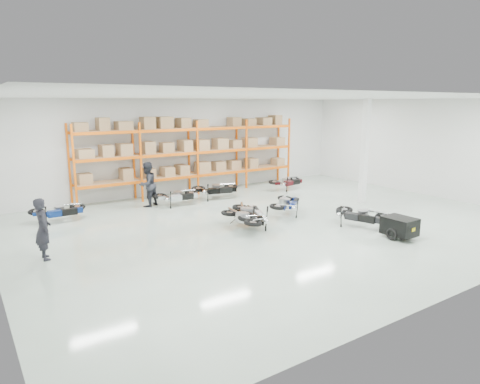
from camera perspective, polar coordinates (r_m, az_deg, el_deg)
room at (r=15.29m, az=5.02°, el=4.02°), size 18.00×18.00×18.00m
pallet_rack at (r=20.68m, az=-6.28°, el=6.03°), size 11.28×0.98×3.62m
structural_column at (r=19.28m, az=16.27°, el=5.19°), size 0.25×0.25×4.50m
moto_blue_centre at (r=16.90m, az=6.27°, el=-1.12°), size 1.96×1.84×1.17m
moto_silver_left at (r=15.27m, az=1.31°, el=-2.39°), size 1.64×2.07×1.20m
moto_black_far_left at (r=14.71m, az=0.84°, el=-2.98°), size 0.95×1.84×1.17m
moto_touring_right at (r=15.65m, az=15.81°, el=-2.56°), size 1.32×1.96×1.16m
trailer at (r=14.75m, az=20.50°, el=-4.32°), size 0.87×1.65×0.69m
moto_back_a at (r=17.07m, az=-23.09°, el=-1.98°), size 1.74×0.92×1.11m
moto_back_b at (r=18.46m, az=-8.32°, el=-0.17°), size 1.79×1.02×1.11m
moto_back_c at (r=19.57m, az=-3.21°, el=0.76°), size 2.05×1.39×1.21m
moto_back_d at (r=21.72m, az=6.33°, el=1.67°), size 1.76×0.97×1.10m
person_left at (r=13.09m, az=-24.79°, el=-4.50°), size 0.44×0.65×1.75m
person_back at (r=18.40m, az=-12.25°, el=1.00°), size 1.15×1.07×1.90m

